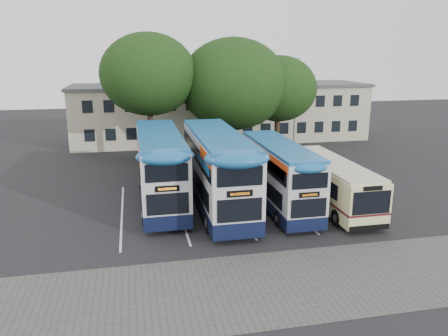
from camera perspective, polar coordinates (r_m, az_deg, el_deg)
name	(u,v)px	position (r m, az deg, el deg)	size (l,w,h in m)	color
ground	(320,231)	(24.93, 12.39, -8.04)	(120.00, 120.00, 0.00)	black
paving_strip	(324,279)	(20.08, 12.96, -13.97)	(40.00, 6.00, 0.01)	#595654
bay_lines	(233,206)	(28.20, 1.21, -4.94)	(14.12, 11.00, 0.01)	silver
depot_building	(222,111)	(49.24, -0.32, 7.40)	(32.40, 8.40, 6.20)	#B7B393
lamp_post	(296,99)	(43.99, 9.33, 8.84)	(0.25, 1.05, 9.06)	gray
tree_left	(149,74)	(38.33, -9.82, 11.96)	(8.21, 8.21, 11.26)	black
tree_mid	(233,84)	(39.83, 1.23, 10.90)	(9.64, 9.64, 10.91)	black
tree_right	(278,89)	(41.43, 7.10, 10.23)	(7.15, 7.15, 9.34)	black
bus_dd_left	(160,165)	(28.34, -8.35, 0.42)	(2.71, 11.18, 4.66)	#0E1533
bus_dd_mid	(217,167)	(27.12, -0.88, 0.13)	(2.81, 11.58, 4.83)	#0E1533
bus_dd_right	(279,172)	(27.68, 7.15, -0.55)	(2.38, 9.83, 4.09)	#0E1533
bus_single	(330,180)	(28.67, 13.71, -1.55)	(2.51, 9.85, 2.94)	beige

